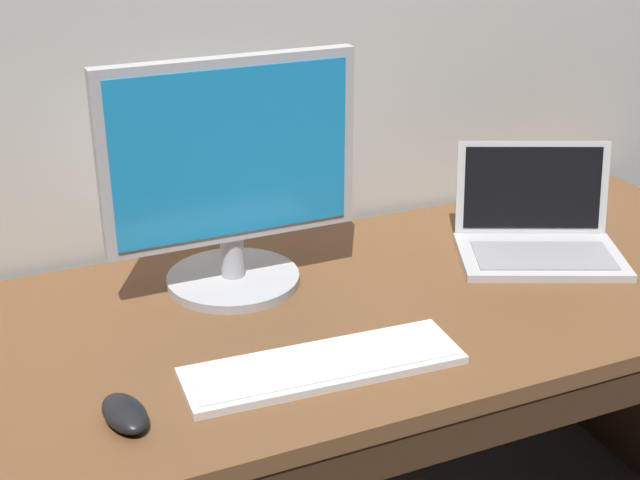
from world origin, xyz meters
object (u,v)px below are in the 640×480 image
at_px(laptop_silver, 538,234).
at_px(wired_keyboard, 323,365).
at_px(computer_mouse, 125,413).
at_px(external_monitor, 231,178).

relative_size(laptop_silver, wired_keyboard, 0.86).
xyz_separation_m(wired_keyboard, computer_mouse, (-0.32, -0.02, 0.01)).
height_order(laptop_silver, external_monitor, external_monitor).
height_order(laptop_silver, wired_keyboard, laptop_silver).
bearing_deg(wired_keyboard, computer_mouse, -177.33).
height_order(external_monitor, computer_mouse, external_monitor).
bearing_deg(computer_mouse, external_monitor, 40.99).
relative_size(wired_keyboard, computer_mouse, 4.32).
relative_size(external_monitor, wired_keyboard, 1.03).
xyz_separation_m(laptop_silver, wired_keyboard, (-0.59, -0.23, -0.03)).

